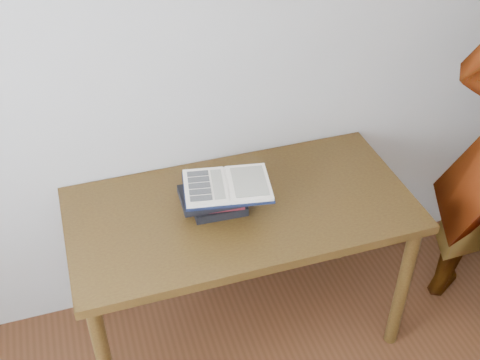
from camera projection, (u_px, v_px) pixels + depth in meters
name	position (u px, v px, depth m)	size (l,w,h in m)	color
room_shell	(426.00, 356.00, 0.92)	(3.54, 3.54, 2.62)	beige
desk	(241.00, 224.00, 2.57)	(1.44, 0.72, 0.77)	#493312
book_stack	(216.00, 198.00, 2.44)	(0.27, 0.20, 0.13)	black
open_book	(227.00, 186.00, 2.39)	(0.38, 0.30, 0.03)	black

